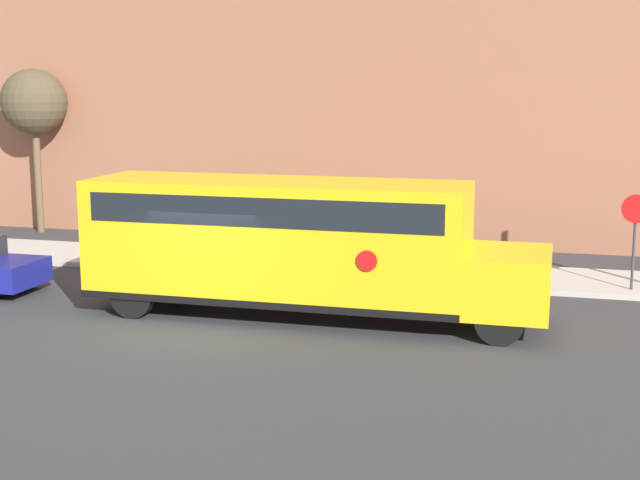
# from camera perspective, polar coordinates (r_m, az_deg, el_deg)

# --- Properties ---
(ground_plane) EXTENTS (60.00, 60.00, 0.00)m
(ground_plane) POSITION_cam_1_polar(r_m,az_deg,el_deg) (19.78, -7.62, -5.55)
(ground_plane) COLOR #333335
(sidewalk_strip) EXTENTS (44.00, 3.00, 0.15)m
(sidewalk_strip) POSITION_cam_1_polar(r_m,az_deg,el_deg) (25.71, -2.04, -1.65)
(sidewalk_strip) COLOR #B2ADA3
(sidewalk_strip) RESTS_ON ground
(building_backdrop) EXTENTS (32.00, 4.00, 13.55)m
(building_backdrop) POSITION_cam_1_polar(r_m,az_deg,el_deg) (31.48, 1.47, 12.76)
(building_backdrop) COLOR #935B42
(building_backdrop) RESTS_ON ground
(school_bus) EXTENTS (10.38, 2.57, 3.11)m
(school_bus) POSITION_cam_1_polar(r_m,az_deg,el_deg) (20.15, -1.74, 0.03)
(school_bus) COLOR yellow
(school_bus) RESTS_ON ground
(stop_sign) EXTENTS (0.72, 0.10, 2.57)m
(stop_sign) POSITION_cam_1_polar(r_m,az_deg,el_deg) (23.47, 19.52, 0.70)
(stop_sign) COLOR #38383A
(stop_sign) RESTS_ON ground
(tree_near_sidewalk) EXTENTS (2.30, 2.30, 5.77)m
(tree_near_sidewalk) POSITION_cam_1_polar(r_m,az_deg,el_deg) (33.03, -17.83, 8.33)
(tree_near_sidewalk) COLOR brown
(tree_near_sidewalk) RESTS_ON ground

